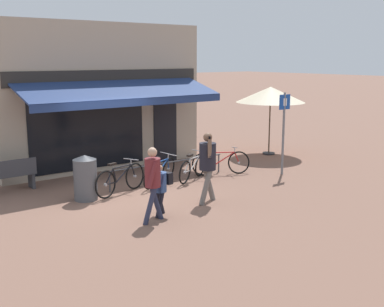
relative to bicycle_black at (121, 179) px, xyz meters
name	(u,v)px	position (x,y,z in m)	size (l,w,h in m)	color
ground_plane	(135,195)	(0.19, -0.38, -0.38)	(160.00, 160.00, 0.00)	brown
shop_front	(89,95)	(1.10, 4.04, 1.88)	(6.73, 4.64, 4.53)	tan
bike_rack_rail	(168,165)	(1.71, 0.30, 0.09)	(3.84, 0.04, 0.57)	#47494F
bicycle_black	(121,179)	(0.00, 0.00, 0.00)	(1.74, 0.71, 0.86)	black
bicycle_blue	(160,172)	(1.30, 0.13, -0.01)	(1.60, 0.94, 0.85)	black
bicycle_silver	(193,168)	(2.34, -0.02, -0.02)	(1.54, 0.84, 0.82)	black
bicycle_red	(221,162)	(3.43, 0.03, -0.02)	(1.70, 0.88, 0.85)	black
pedestrian_adult	(208,160)	(1.31, -1.96, 0.67)	(0.64, 0.63, 1.74)	slate
pedestrian_child	(161,184)	(-0.13, -2.09, 0.33)	(0.51, 0.53, 1.17)	black
pedestrian_second_adult	(153,177)	(-0.50, -2.35, 0.61)	(0.60, 0.47, 1.64)	#282D47
litter_bin	(85,177)	(-0.96, 0.03, 0.18)	(0.58, 0.58, 1.13)	#515459
parking_sign	(284,125)	(4.93, -1.07, 1.12)	(0.44, 0.07, 2.47)	slate
cafe_parasol	(270,95)	(6.84, 1.33, 1.78)	(2.46, 2.46, 2.45)	#4C3D2D
park_bench	(4,175)	(-2.37, 1.88, 0.08)	(1.61, 0.47, 0.87)	#38383D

